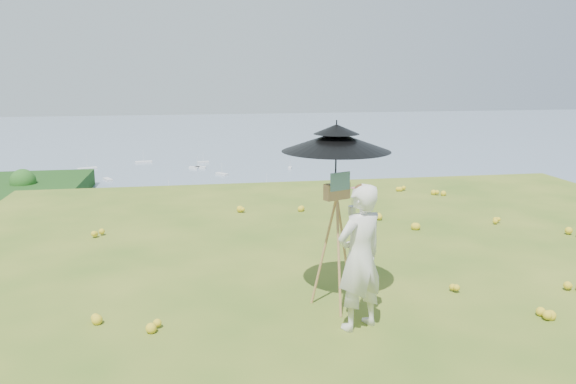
{
  "coord_description": "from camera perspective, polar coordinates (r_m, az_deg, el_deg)",
  "views": [
    {
      "loc": [
        -2.68,
        -7.17,
        2.89
      ],
      "look_at": [
        -1.21,
        1.55,
        0.94
      ],
      "focal_mm": 35.0,
      "sensor_mm": 36.0,
      "label": 1
    }
  ],
  "objects": [
    {
      "name": "ground",
      "position": [
        8.18,
        10.32,
        -8.48
      ],
      "size": [
        14.0,
        14.0,
        0.0
      ],
      "primitive_type": "plane",
      "color": "#3F631C",
      "rests_on": "ground"
    },
    {
      "name": "bay_water",
      "position": [
        249.92,
        -8.85,
        3.82
      ],
      "size": [
        700.0,
        700.0,
        0.0
      ],
      "primitive_type": "plane",
      "color": "slate",
      "rests_on": "ground"
    },
    {
      "name": "painter_cap",
      "position": [
        6.11,
        7.51,
        0.43
      ],
      "size": [
        0.25,
        0.27,
        0.1
      ],
      "primitive_type": null,
      "rotation": [
        0.0,
        0.0,
        0.46
      ],
      "color": "#DA7885",
      "rests_on": "painter"
    },
    {
      "name": "shoreline_tier",
      "position": [
        90.95,
        -7.13,
        -12.97
      ],
      "size": [
        170.0,
        28.0,
        8.0
      ],
      "primitive_type": "cube",
      "color": "#6F6A59",
      "rests_on": "bay_water"
    },
    {
      "name": "moored_boats",
      "position": [
        172.37,
        -12.6,
        -0.09
      ],
      "size": [
        140.0,
        140.0,
        0.7
      ],
      "primitive_type": null,
      "color": "silver",
      "rests_on": "bay_water"
    },
    {
      "name": "harbor_town",
      "position": [
        88.36,
        -7.24,
        -9.16
      ],
      "size": [
        110.0,
        22.0,
        5.0
      ],
      "primitive_type": null,
      "color": "beige",
      "rests_on": "shoreline_tier"
    },
    {
      "name": "slope_trees",
      "position": [
        45.88,
        -5.55,
        -10.56
      ],
      "size": [
        110.0,
        50.0,
        6.0
      ],
      "primitive_type": null,
      "color": "#214D17",
      "rests_on": "forest_slope"
    },
    {
      "name": "sun_umbrella",
      "position": [
        6.63,
        4.89,
        3.39
      ],
      "size": [
        1.58,
        1.58,
        0.91
      ],
      "primitive_type": null,
      "rotation": [
        0.0,
        0.0,
        0.26
      ],
      "color": "black",
      "rests_on": "field_easel"
    },
    {
      "name": "wildflowers",
      "position": [
        8.38,
        9.76,
        -7.5
      ],
      "size": [
        10.0,
        10.5,
        0.12
      ],
      "primitive_type": null,
      "color": "gold",
      "rests_on": "ground"
    },
    {
      "name": "field_easel",
      "position": [
        6.84,
        4.89,
        -4.97
      ],
      "size": [
        0.85,
        0.85,
        1.7
      ],
      "primitive_type": null,
      "rotation": [
        0.0,
        0.0,
        0.4
      ],
      "color": "#AF8B49",
      "rests_on": "ground"
    },
    {
      "name": "painter",
      "position": [
        6.32,
        7.3,
        -6.6
      ],
      "size": [
        0.73,
        0.63,
        1.68
      ],
      "primitive_type": "imported",
      "rotation": [
        0.0,
        0.0,
        3.58
      ],
      "color": "silver",
      "rests_on": "ground"
    }
  ]
}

